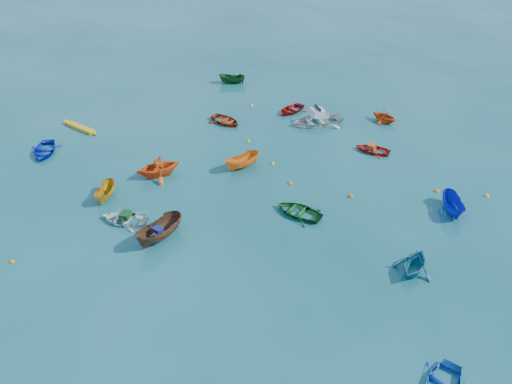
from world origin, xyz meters
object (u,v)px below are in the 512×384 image
Objects in this scene: kayak_yellow at (81,129)px; dinghy_blue_sw at (45,153)px; motorboat_white at (317,124)px; dinghy_white_near at (125,221)px.

dinghy_blue_sw is at bearing -165.35° from kayak_yellow.
dinghy_blue_sw is 0.87× the size of kayak_yellow.
kayak_yellow is 20.35m from motorboat_white.
motorboat_white is (14.85, 13.91, 0.00)m from kayak_yellow.
motorboat_white is at bearing 5.54° from dinghy_blue_sw.
kayak_yellow is (-1.45, 4.29, 0.00)m from dinghy_blue_sw.
dinghy_blue_sw is 0.75× the size of motorboat_white.
dinghy_white_near is at bearing -55.44° from dinghy_blue_sw.
dinghy_blue_sw is 4.53m from kayak_yellow.
kayak_yellow is 0.86× the size of motorboat_white.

